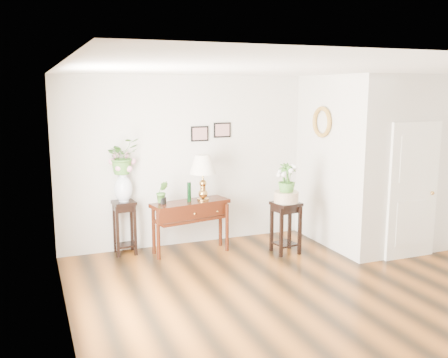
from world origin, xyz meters
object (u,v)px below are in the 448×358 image
console_table (191,227)px  table_lamp (203,179)px  plant_stand_a (125,228)px  plant_stand_b (286,228)px

console_table → table_lamp: bearing=-11.2°
table_lamp → plant_stand_a: 1.45m
console_table → plant_stand_a: bearing=151.3°
plant_stand_a → plant_stand_b: size_ratio=1.04×
plant_stand_a → plant_stand_b: (2.39, -0.89, -0.01)m
table_lamp → plant_stand_a: (-1.20, 0.31, -0.76)m
console_table → plant_stand_a: plant_stand_a is taller
table_lamp → plant_stand_b: table_lamp is taller
table_lamp → console_table: bearing=180.0°
console_table → plant_stand_a: 1.04m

